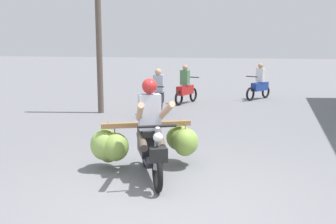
{
  "coord_description": "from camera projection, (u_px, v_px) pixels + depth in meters",
  "views": [
    {
      "loc": [
        1.32,
        -4.63,
        2.08
      ],
      "look_at": [
        -0.53,
        1.98,
        0.9
      ],
      "focal_mm": 41.46,
      "sensor_mm": 36.0,
      "label": 1
    }
  ],
  "objects": [
    {
      "name": "ground_plane",
      "position": [
        166.0,
        206.0,
        5.09
      ],
      "size": [
        120.0,
        120.0,
        0.0
      ],
      "primitive_type": "plane",
      "color": "slate"
    },
    {
      "name": "motorbike_main_loaded",
      "position": [
        146.0,
        141.0,
        6.47
      ],
      "size": [
        1.88,
        2.04,
        1.58
      ],
      "color": "black",
      "rests_on": "ground"
    },
    {
      "name": "motorbike_distant_ahead_left",
      "position": [
        185.0,
        88.0,
        13.9
      ],
      "size": [
        0.64,
        1.58,
        1.4
      ],
      "color": "black",
      "rests_on": "ground"
    },
    {
      "name": "motorbike_distant_ahead_right",
      "position": [
        158.0,
        96.0,
        11.63
      ],
      "size": [
        0.53,
        1.61,
        1.4
      ],
      "color": "black",
      "rests_on": "ground"
    },
    {
      "name": "motorbike_distant_far_ahead",
      "position": [
        260.0,
        85.0,
        15.06
      ],
      "size": [
        0.9,
        1.45,
        1.4
      ],
      "color": "black",
      "rests_on": "ground"
    },
    {
      "name": "utility_pole",
      "position": [
        99.0,
        30.0,
        11.71
      ],
      "size": [
        0.18,
        0.18,
        5.09
      ],
      "primitive_type": "cylinder",
      "color": "brown",
      "rests_on": "ground"
    }
  ]
}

